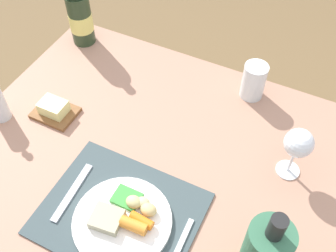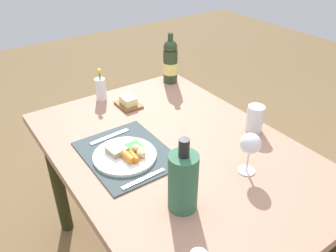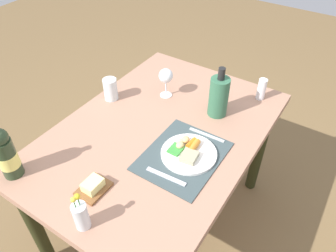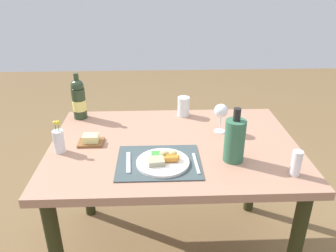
{
  "view_description": "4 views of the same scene",
  "coord_description": "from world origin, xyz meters",
  "px_view_note": "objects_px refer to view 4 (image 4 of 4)",
  "views": [
    {
      "loc": [
        0.24,
        -0.55,
        1.68
      ],
      "look_at": [
        -0.07,
        0.06,
        0.84
      ],
      "focal_mm": 42.57,
      "sensor_mm": 36.0,
      "label": 1
    },
    {
      "loc": [
        0.93,
        -0.69,
        1.59
      ],
      "look_at": [
        -0.08,
        0.01,
        0.82
      ],
      "focal_mm": 36.88,
      "sensor_mm": 36.0,
      "label": 2
    },
    {
      "loc": [
        -0.95,
        -0.68,
        1.8
      ],
      "look_at": [
        0.01,
        -0.05,
        0.8
      ],
      "focal_mm": 34.63,
      "sensor_mm": 36.0,
      "label": 3
    },
    {
      "loc": [
        -0.09,
        -1.55,
        1.6
      ],
      "look_at": [
        -0.03,
        0.05,
        0.83
      ],
      "focal_mm": 35.78,
      "sensor_mm": 36.0,
      "label": 4
    }
  ],
  "objects_px": {
    "salt_shaker": "(296,163)",
    "butter_dish": "(91,140)",
    "dinner_plate": "(163,161)",
    "water_tumbler": "(184,108)",
    "fork": "(128,162)",
    "dining_table": "(174,160)",
    "flower_vase": "(59,140)",
    "cooler_bottle": "(235,140)",
    "wine_glass": "(221,112)",
    "knife": "(196,163)",
    "wine_bottle": "(79,100)"
  },
  "relations": [
    {
      "from": "salt_shaker",
      "to": "butter_dish",
      "type": "relative_size",
      "value": 0.92
    },
    {
      "from": "dinner_plate",
      "to": "water_tumbler",
      "type": "bearing_deg",
      "value": 76.0
    },
    {
      "from": "salt_shaker",
      "to": "fork",
      "type": "bearing_deg",
      "value": 170.87
    },
    {
      "from": "dinner_plate",
      "to": "dining_table",
      "type": "bearing_deg",
      "value": 73.26
    },
    {
      "from": "fork",
      "to": "water_tumbler",
      "type": "relative_size",
      "value": 1.52
    },
    {
      "from": "butter_dish",
      "to": "flower_vase",
      "type": "bearing_deg",
      "value": -150.05
    },
    {
      "from": "fork",
      "to": "cooler_bottle",
      "type": "height_order",
      "value": "cooler_bottle"
    },
    {
      "from": "wine_glass",
      "to": "knife",
      "type": "bearing_deg",
      "value": -116.66
    },
    {
      "from": "salt_shaker",
      "to": "flower_vase",
      "type": "relative_size",
      "value": 0.7
    },
    {
      "from": "fork",
      "to": "salt_shaker",
      "type": "height_order",
      "value": "salt_shaker"
    },
    {
      "from": "dining_table",
      "to": "wine_bottle",
      "type": "relative_size",
      "value": 4.59
    },
    {
      "from": "knife",
      "to": "salt_shaker",
      "type": "bearing_deg",
      "value": -14.87
    },
    {
      "from": "dinner_plate",
      "to": "wine_glass",
      "type": "relative_size",
      "value": 1.51
    },
    {
      "from": "butter_dish",
      "to": "flower_vase",
      "type": "relative_size",
      "value": 0.76
    },
    {
      "from": "wine_bottle",
      "to": "wine_glass",
      "type": "relative_size",
      "value": 1.7
    },
    {
      "from": "cooler_bottle",
      "to": "water_tumbler",
      "type": "bearing_deg",
      "value": 109.83
    },
    {
      "from": "salt_shaker",
      "to": "water_tumbler",
      "type": "xyz_separation_m",
      "value": [
        -0.44,
        0.68,
        -0.01
      ]
    },
    {
      "from": "dining_table",
      "to": "salt_shaker",
      "type": "bearing_deg",
      "value": -30.84
    },
    {
      "from": "knife",
      "to": "butter_dish",
      "type": "xyz_separation_m",
      "value": [
        -0.53,
        0.23,
        0.01
      ]
    },
    {
      "from": "fork",
      "to": "butter_dish",
      "type": "height_order",
      "value": "butter_dish"
    },
    {
      "from": "dining_table",
      "to": "knife",
      "type": "xyz_separation_m",
      "value": [
        0.09,
        -0.21,
        0.11
      ]
    },
    {
      "from": "wine_glass",
      "to": "dinner_plate",
      "type": "bearing_deg",
      "value": -134.44
    },
    {
      "from": "dining_table",
      "to": "dinner_plate",
      "type": "relative_size",
      "value": 5.19
    },
    {
      "from": "wine_glass",
      "to": "butter_dish",
      "type": "bearing_deg",
      "value": -170.71
    },
    {
      "from": "dinner_plate",
      "to": "wine_glass",
      "type": "distance_m",
      "value": 0.48
    },
    {
      "from": "water_tumbler",
      "to": "salt_shaker",
      "type": "bearing_deg",
      "value": -56.82
    },
    {
      "from": "knife",
      "to": "wine_bottle",
      "type": "height_order",
      "value": "wine_bottle"
    },
    {
      "from": "salt_shaker",
      "to": "wine_bottle",
      "type": "bearing_deg",
      "value": 148.16
    },
    {
      "from": "wine_bottle",
      "to": "salt_shaker",
      "type": "bearing_deg",
      "value": -31.84
    },
    {
      "from": "knife",
      "to": "wine_bottle",
      "type": "xyz_separation_m",
      "value": [
        -0.65,
        0.57,
        0.11
      ]
    },
    {
      "from": "dining_table",
      "to": "water_tumbler",
      "type": "distance_m",
      "value": 0.4
    },
    {
      "from": "dining_table",
      "to": "butter_dish",
      "type": "relative_size",
      "value": 9.93
    },
    {
      "from": "fork",
      "to": "flower_vase",
      "type": "xyz_separation_m",
      "value": [
        -0.35,
        0.13,
        0.06
      ]
    },
    {
      "from": "dining_table",
      "to": "dinner_plate",
      "type": "xyz_separation_m",
      "value": [
        -0.06,
        -0.2,
        0.12
      ]
    },
    {
      "from": "wine_glass",
      "to": "cooler_bottle",
      "type": "bearing_deg",
      "value": -88.35
    },
    {
      "from": "butter_dish",
      "to": "cooler_bottle",
      "type": "distance_m",
      "value": 0.74
    },
    {
      "from": "wine_bottle",
      "to": "fork",
      "type": "bearing_deg",
      "value": -59.05
    },
    {
      "from": "flower_vase",
      "to": "dinner_plate",
      "type": "bearing_deg",
      "value": -15.1
    },
    {
      "from": "salt_shaker",
      "to": "butter_dish",
      "type": "xyz_separation_m",
      "value": [
        -0.96,
        0.33,
        -0.04
      ]
    },
    {
      "from": "dinner_plate",
      "to": "salt_shaker",
      "type": "distance_m",
      "value": 0.6
    },
    {
      "from": "water_tumbler",
      "to": "flower_vase",
      "type": "height_order",
      "value": "flower_vase"
    },
    {
      "from": "dining_table",
      "to": "wine_glass",
      "type": "distance_m",
      "value": 0.37
    },
    {
      "from": "dining_table",
      "to": "butter_dish",
      "type": "bearing_deg",
      "value": 177.77
    },
    {
      "from": "dinner_plate",
      "to": "wine_glass",
      "type": "xyz_separation_m",
      "value": [
        0.33,
        0.33,
        0.1
      ]
    },
    {
      "from": "fork",
      "to": "cooler_bottle",
      "type": "distance_m",
      "value": 0.51
    },
    {
      "from": "water_tumbler",
      "to": "flower_vase",
      "type": "bearing_deg",
      "value": -146.83
    },
    {
      "from": "water_tumbler",
      "to": "butter_dish",
      "type": "bearing_deg",
      "value": -146.0
    },
    {
      "from": "dinner_plate",
      "to": "wine_bottle",
      "type": "height_order",
      "value": "wine_bottle"
    },
    {
      "from": "dining_table",
      "to": "butter_dish",
      "type": "height_order",
      "value": "butter_dish"
    },
    {
      "from": "dinner_plate",
      "to": "water_tumbler",
      "type": "distance_m",
      "value": 0.58
    }
  ]
}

